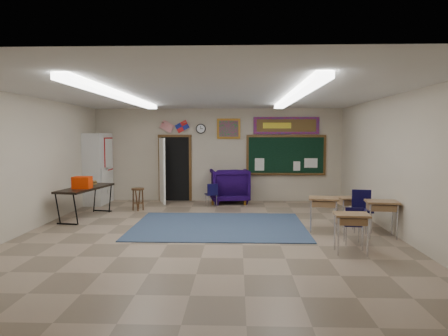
{
  "coord_description": "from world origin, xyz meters",
  "views": [
    {
      "loc": [
        0.63,
        -8.44,
        2.13
      ],
      "look_at": [
        0.3,
        1.5,
        1.32
      ],
      "focal_mm": 32.0,
      "sensor_mm": 36.0,
      "label": 1
    }
  ],
  "objects_px": {
    "wingback_armchair": "(229,186)",
    "student_desk_front_right": "(350,210)",
    "student_desk_front_left": "(323,212)",
    "folding_table": "(86,201)",
    "wooden_stool": "(138,199)"
  },
  "relations": [
    {
      "from": "wingback_armchair",
      "to": "folding_table",
      "type": "relative_size",
      "value": 0.59
    },
    {
      "from": "student_desk_front_left",
      "to": "folding_table",
      "type": "distance_m",
      "value": 5.98
    },
    {
      "from": "student_desk_front_left",
      "to": "folding_table",
      "type": "relative_size",
      "value": 0.38
    },
    {
      "from": "folding_table",
      "to": "wooden_stool",
      "type": "relative_size",
      "value": 3.17
    },
    {
      "from": "student_desk_front_left",
      "to": "student_desk_front_right",
      "type": "distance_m",
      "value": 0.95
    },
    {
      "from": "wingback_armchair",
      "to": "student_desk_front_left",
      "type": "bearing_deg",
      "value": 110.81
    },
    {
      "from": "student_desk_front_left",
      "to": "student_desk_front_right",
      "type": "relative_size",
      "value": 1.12
    },
    {
      "from": "wingback_armchair",
      "to": "wooden_stool",
      "type": "distance_m",
      "value": 2.96
    },
    {
      "from": "wingback_armchair",
      "to": "student_desk_front_left",
      "type": "height_order",
      "value": "wingback_armchair"
    },
    {
      "from": "student_desk_front_right",
      "to": "wingback_armchair",
      "type": "bearing_deg",
      "value": 121.94
    },
    {
      "from": "student_desk_front_left",
      "to": "student_desk_front_right",
      "type": "height_order",
      "value": "student_desk_front_left"
    },
    {
      "from": "student_desk_front_right",
      "to": "wooden_stool",
      "type": "distance_m",
      "value": 5.76
    },
    {
      "from": "wingback_armchair",
      "to": "wooden_stool",
      "type": "height_order",
      "value": "wingback_armchair"
    },
    {
      "from": "folding_table",
      "to": "wooden_stool",
      "type": "height_order",
      "value": "folding_table"
    },
    {
      "from": "wingback_armchair",
      "to": "student_desk_front_right",
      "type": "bearing_deg",
      "value": 123.33
    }
  ]
}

